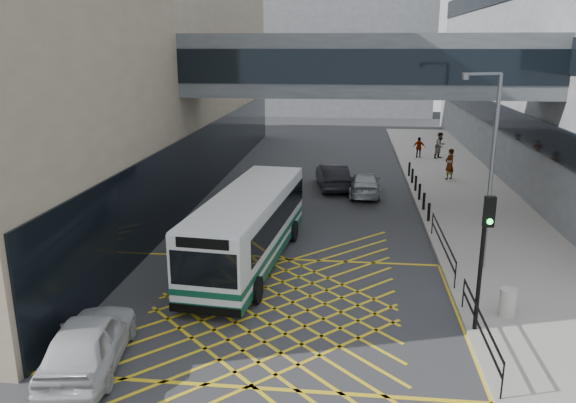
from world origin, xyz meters
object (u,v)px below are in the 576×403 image
(car_dark, at_px, (333,176))
(traffic_light, at_px, (484,245))
(bus, at_px, (250,226))
(pedestrian_b, at_px, (440,146))
(car_silver, at_px, (365,183))
(pedestrian_a, at_px, (450,164))
(car_white, at_px, (89,341))
(pedestrian_c, at_px, (419,147))
(litter_bin, at_px, (508,302))
(street_lamp, at_px, (489,161))

(car_dark, xyz_separation_m, traffic_light, (4.96, -17.79, 2.14))
(bus, distance_m, pedestrian_b, 24.82)
(car_silver, bearing_deg, pedestrian_a, -144.11)
(car_white, xyz_separation_m, pedestrian_c, (12.07, 30.48, 0.17))
(car_dark, distance_m, traffic_light, 18.59)
(traffic_light, relative_size, litter_bin, 4.68)
(traffic_light, distance_m, street_lamp, 5.49)
(litter_bin, distance_m, pedestrian_b, 26.41)
(car_white, bearing_deg, litter_bin, -170.11)
(car_white, height_order, street_lamp, street_lamp)
(car_silver, distance_m, street_lamp, 12.53)
(car_white, bearing_deg, pedestrian_c, -120.43)
(bus, bearing_deg, car_silver, 72.59)
(car_dark, xyz_separation_m, pedestrian_a, (7.37, 2.55, 0.38))
(street_lamp, distance_m, pedestrian_a, 15.56)
(traffic_light, bearing_deg, car_silver, 91.36)
(traffic_light, xyz_separation_m, pedestrian_c, (1.31, 27.56, -1.96))
(car_white, bearing_deg, car_dark, -114.49)
(car_silver, distance_m, pedestrian_a, 6.74)
(car_white, xyz_separation_m, street_lamp, (11.91, 8.09, 3.59))
(traffic_light, relative_size, street_lamp, 0.57)
(car_silver, bearing_deg, street_lamp, 110.33)
(car_silver, height_order, pedestrian_b, pedestrian_b)
(pedestrian_a, bearing_deg, street_lamp, 46.37)
(litter_bin, bearing_deg, bus, 156.27)
(car_white, bearing_deg, street_lamp, -154.63)
(car_dark, relative_size, street_lamp, 0.66)
(car_white, height_order, pedestrian_a, pedestrian_a)
(car_silver, height_order, litter_bin, car_silver)
(traffic_light, xyz_separation_m, street_lamp, (1.14, 5.17, 1.46))
(traffic_light, height_order, pedestrian_c, traffic_light)
(bus, bearing_deg, pedestrian_c, 73.36)
(street_lamp, xyz_separation_m, pedestrian_c, (0.16, 22.39, -3.42))
(car_white, relative_size, car_dark, 1.00)
(car_white, xyz_separation_m, pedestrian_a, (13.19, 23.26, 0.37))
(traffic_light, bearing_deg, pedestrian_c, 78.19)
(pedestrian_b, height_order, pedestrian_c, pedestrian_b)
(pedestrian_b, bearing_deg, litter_bin, -137.12)
(street_lamp, relative_size, litter_bin, 8.19)
(traffic_light, height_order, street_lamp, street_lamp)
(traffic_light, bearing_deg, car_dark, 96.47)
(traffic_light, bearing_deg, pedestrian_b, 74.95)
(bus, relative_size, traffic_light, 2.52)
(street_lamp, distance_m, pedestrian_b, 22.60)
(street_lamp, relative_size, pedestrian_a, 3.74)
(bus, bearing_deg, car_white, -105.14)
(car_dark, bearing_deg, car_silver, 134.28)
(car_dark, height_order, traffic_light, traffic_light)
(pedestrian_c, bearing_deg, pedestrian_a, 106.85)
(pedestrian_a, relative_size, pedestrian_b, 1.01)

